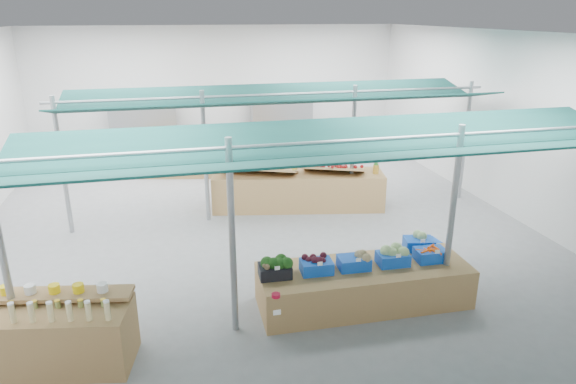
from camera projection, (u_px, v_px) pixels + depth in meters
name	position (u px, v px, depth m)	size (l,w,h in m)	color
floor	(255.00, 224.00, 11.75)	(13.00, 13.00, 0.00)	slate
hall	(242.00, 98.00, 12.19)	(13.00, 13.00, 13.00)	silver
pole_grid	(308.00, 167.00, 9.71)	(10.00, 4.60, 3.00)	gray
awnings	(308.00, 116.00, 9.39)	(9.50, 7.08, 0.30)	#0B2F2C
back_shelving_left	(144.00, 131.00, 16.37)	(2.00, 0.50, 2.00)	#B23F33
back_shelving_right	(281.00, 124.00, 17.36)	(2.00, 0.50, 2.00)	#B23F33
bottle_shelf	(59.00, 333.00, 6.95)	(2.07, 1.47, 1.14)	olive
veg_counter	(364.00, 285.00, 8.44)	(3.45, 1.15, 0.67)	olive
fruit_counter	(298.00, 190.00, 12.60)	(4.14, 0.99, 0.89)	olive
far_counter	(220.00, 161.00, 15.20)	(4.65, 0.93, 0.84)	olive
crate_stack	(425.00, 255.00, 9.62)	(0.47, 0.33, 0.57)	blue
vendor_left	(242.00, 166.00, 13.21)	(0.60, 0.40, 1.66)	#16608F
vendor_right	(310.00, 162.00, 13.61)	(0.81, 0.63, 1.66)	#A82514
crate_broccoli	(275.00, 267.00, 7.98)	(0.51, 0.41, 0.35)	black
crate_beets	(316.00, 265.00, 8.12)	(0.51, 0.41, 0.29)	blue
crate_celeriac	(354.00, 260.00, 8.24)	(0.51, 0.41, 0.31)	blue
crate_cabbage	(393.00, 255.00, 8.37)	(0.51, 0.41, 0.35)	blue
crate_carrots	(430.00, 254.00, 8.52)	(0.51, 0.41, 0.29)	blue
sparrow	(266.00, 267.00, 7.81)	(0.12, 0.09, 0.11)	brown
pole_ribbon	(276.00, 297.00, 6.68)	(0.12, 0.12, 0.28)	#AA0B27
apple_heap_yellow	(257.00, 168.00, 12.27)	(2.02, 1.38, 0.27)	#997247
apple_heap_red	(333.00, 167.00, 12.33)	(1.65, 1.22, 0.27)	#997247
pineapple	(376.00, 166.00, 12.36)	(0.14, 0.14, 0.39)	#8C6019
crate_extra	(419.00, 241.00, 8.91)	(0.56, 0.45, 0.32)	blue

